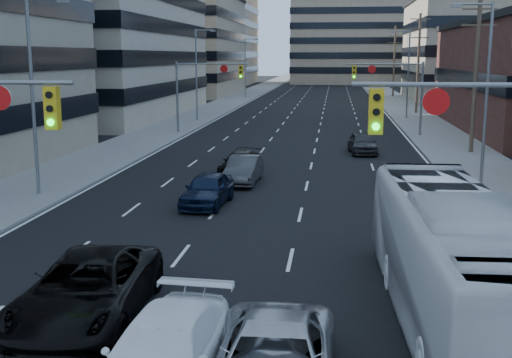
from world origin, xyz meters
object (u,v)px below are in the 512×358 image
at_px(transit_bus, 456,260).
at_px(sedan_blue, 207,189).
at_px(black_pickup, 88,290).
at_px(white_van, 163,356).

xyz_separation_m(transit_bus, sedan_blue, (-8.44, 11.68, -0.91)).
height_order(black_pickup, white_van, black_pickup).
height_order(black_pickup, transit_bus, transit_bus).
bearing_deg(white_van, black_pickup, 135.01).
bearing_deg(sedan_blue, transit_bus, -49.87).
bearing_deg(black_pickup, transit_bus, 2.92).
distance_m(black_pickup, white_van, 4.12).
relative_size(black_pickup, white_van, 1.15).
bearing_deg(transit_bus, black_pickup, -176.67).
height_order(white_van, sedan_blue, white_van).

